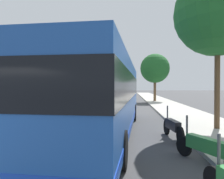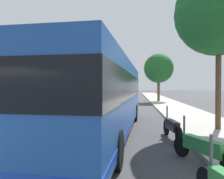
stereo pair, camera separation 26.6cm
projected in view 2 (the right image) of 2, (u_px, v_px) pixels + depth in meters
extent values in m
cube|color=#B2ADA3|center=(209.00, 127.00, 10.83)|extent=(110.00, 3.60, 0.14)
cube|color=silver|center=(69.00, 125.00, 11.62)|extent=(110.00, 0.16, 0.01)
cube|color=#1E4C9E|center=(104.00, 95.00, 9.47)|extent=(12.29, 3.16, 2.77)
cube|color=black|center=(104.00, 86.00, 9.46)|extent=(12.33, 3.20, 0.95)
cube|color=#193FB2|center=(104.00, 121.00, 9.49)|extent=(12.32, 3.19, 0.16)
cylinder|color=black|center=(99.00, 112.00, 13.52)|extent=(1.02, 0.36, 1.00)
cylinder|color=black|center=(135.00, 113.00, 13.14)|extent=(1.02, 0.36, 1.00)
cylinder|color=black|center=(34.00, 146.00, 5.84)|extent=(1.02, 0.36, 1.00)
cylinder|color=black|center=(116.00, 150.00, 5.47)|extent=(1.02, 0.36, 1.00)
cylinder|color=#4C4C51|center=(211.00, 153.00, 3.90)|extent=(0.06, 0.06, 0.70)
cylinder|color=black|center=(181.00, 146.00, 6.47)|extent=(0.57, 0.35, 0.60)
cube|color=#338C3F|center=(203.00, 146.00, 5.67)|extent=(1.26, 0.81, 0.37)
cylinder|color=#4C4C51|center=(184.00, 127.00, 6.34)|extent=(0.06, 0.06, 0.70)
cylinder|color=black|center=(166.00, 127.00, 9.32)|extent=(0.67, 0.16, 0.66)
cylinder|color=black|center=(179.00, 136.00, 7.65)|extent=(0.67, 0.16, 0.66)
cube|color=black|center=(172.00, 125.00, 8.48)|extent=(1.27, 0.40, 0.37)
cylinder|color=#4C4C51|center=(167.00, 114.00, 9.18)|extent=(0.06, 0.06, 0.70)
cube|color=gold|center=(131.00, 94.00, 41.76)|extent=(4.66, 2.08, 0.78)
cube|color=black|center=(131.00, 91.00, 41.63)|extent=(2.33, 1.78, 0.58)
cylinder|color=black|center=(127.00, 95.00, 43.30)|extent=(0.65, 0.26, 0.64)
cylinder|color=black|center=(135.00, 95.00, 43.23)|extent=(0.65, 0.26, 0.64)
cylinder|color=black|center=(127.00, 96.00, 40.30)|extent=(0.65, 0.26, 0.64)
cylinder|color=black|center=(136.00, 96.00, 40.23)|extent=(0.65, 0.26, 0.64)
cube|color=navy|center=(120.00, 100.00, 24.82)|extent=(4.32, 2.09, 0.70)
cube|color=black|center=(120.00, 94.00, 24.67)|extent=(2.34, 1.82, 0.58)
cylinder|color=black|center=(113.00, 101.00, 26.25)|extent=(0.65, 0.26, 0.64)
cylinder|color=black|center=(127.00, 101.00, 26.18)|extent=(0.65, 0.26, 0.64)
cylinder|color=black|center=(112.00, 103.00, 23.47)|extent=(0.65, 0.26, 0.64)
cylinder|color=black|center=(128.00, 103.00, 23.40)|extent=(0.65, 0.26, 0.64)
cylinder|color=brown|center=(218.00, 85.00, 9.93)|extent=(0.25, 0.25, 4.34)
sphere|color=#1E5B26|center=(219.00, 12.00, 9.87)|extent=(4.01, 4.01, 4.01)
cylinder|color=brown|center=(159.00, 90.00, 28.62)|extent=(0.35, 0.35, 3.34)
sphere|color=#1E5B26|center=(159.00, 68.00, 28.57)|extent=(3.89, 3.89, 3.89)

